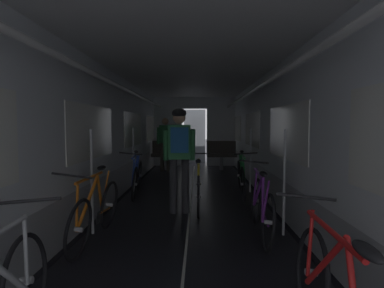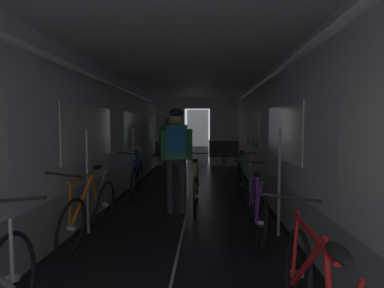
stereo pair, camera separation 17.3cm
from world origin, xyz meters
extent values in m
cube|color=black|center=(-1.41, 3.25, 0.00)|extent=(0.08, 11.50, 0.01)
cube|color=black|center=(1.41, 3.25, 0.00)|extent=(0.08, 11.50, 0.01)
cube|color=beige|center=(0.00, 3.25, 0.00)|extent=(0.03, 11.27, 0.00)
cube|color=#9EA0A5|center=(-1.51, 3.25, 0.30)|extent=(0.12, 11.50, 0.60)
cube|color=silver|center=(-1.51, 3.25, 1.53)|extent=(0.12, 11.50, 1.85)
cube|color=white|center=(-1.45, 2.67, 1.35)|extent=(0.02, 1.90, 0.80)
cube|color=white|center=(-1.45, 5.55, 1.35)|extent=(0.02, 1.90, 0.80)
cube|color=white|center=(-1.45, 8.42, 1.35)|extent=(0.02, 1.90, 0.80)
cube|color=yellow|center=(-1.45, 3.28, 1.35)|extent=(0.01, 0.20, 0.28)
cylinder|color=white|center=(-1.17, 3.25, 2.10)|extent=(0.07, 11.04, 0.07)
cylinder|color=#B7BABF|center=(-1.27, 2.10, 0.70)|extent=(0.04, 0.04, 1.40)
cylinder|color=#B7BABF|center=(-1.27, 4.70, 0.70)|extent=(0.04, 0.04, 1.40)
cube|color=#9EA0A5|center=(1.51, 3.25, 0.30)|extent=(0.12, 11.50, 0.60)
cube|color=silver|center=(1.51, 3.25, 1.53)|extent=(0.12, 11.50, 1.85)
cube|color=white|center=(1.45, 2.67, 1.35)|extent=(0.02, 1.90, 0.80)
cube|color=white|center=(1.45, 5.55, 1.35)|extent=(0.02, 1.90, 0.80)
cube|color=white|center=(1.45, 8.42, 1.35)|extent=(0.02, 1.90, 0.80)
cube|color=yellow|center=(1.45, 2.81, 1.35)|extent=(0.01, 0.20, 0.28)
cylinder|color=white|center=(1.17, 3.25, 2.10)|extent=(0.07, 11.04, 0.07)
cylinder|color=#B7BABF|center=(1.27, 2.10, 0.70)|extent=(0.04, 0.04, 1.40)
cylinder|color=#B7BABF|center=(1.27, 4.70, 0.70)|extent=(0.04, 0.04, 1.40)
cube|color=silver|center=(-0.95, 9.06, 1.23)|extent=(1.00, 0.12, 2.45)
cube|color=silver|center=(0.95, 9.06, 1.23)|extent=(1.00, 0.12, 2.45)
cube|color=silver|center=(0.00, 9.06, 2.25)|extent=(0.90, 0.12, 0.40)
cube|color=#4C4F54|center=(0.00, 9.76, 1.03)|extent=(0.81, 0.04, 2.05)
cube|color=white|center=(0.00, 3.25, 2.51)|extent=(3.14, 11.62, 0.12)
cylinder|color=gray|center=(-0.90, 8.00, 0.22)|extent=(0.12, 0.12, 0.44)
cube|color=#47423D|center=(-0.90, 8.00, 0.49)|extent=(0.96, 0.44, 0.10)
cube|color=#47423D|center=(-0.90, 8.19, 0.74)|extent=(0.96, 0.08, 0.40)
torus|color=gray|center=(-1.33, 8.22, 0.94)|extent=(0.14, 0.14, 0.02)
cylinder|color=gray|center=(0.90, 8.00, 0.22)|extent=(0.12, 0.12, 0.44)
cube|color=#47423D|center=(0.90, 8.00, 0.49)|extent=(0.96, 0.44, 0.10)
cube|color=#47423D|center=(0.90, 8.19, 0.74)|extent=(0.96, 0.08, 0.40)
torus|color=gray|center=(0.47, 8.22, 0.94)|extent=(0.14, 0.14, 0.02)
torus|color=black|center=(1.00, 0.39, 0.33)|extent=(0.13, 0.67, 0.67)
cylinder|color=#B2B2B7|center=(1.00, 0.39, 0.33)|extent=(0.10, 0.05, 0.06)
cylinder|color=red|center=(0.97, 0.08, 0.55)|extent=(0.07, 0.54, 0.56)
cylinder|color=red|center=(0.94, -0.08, 0.82)|extent=(0.07, 0.82, 0.04)
cylinder|color=red|center=(0.98, 0.36, 0.57)|extent=(0.08, 0.09, 0.49)
ellipsoid|color=black|center=(0.92, -0.51, 0.88)|extent=(0.10, 0.24, 0.07)
cylinder|color=black|center=(0.95, 0.38, 0.92)|extent=(0.44, 0.04, 0.07)
torus|color=black|center=(1.06, 4.91, 0.33)|extent=(0.13, 0.67, 0.67)
cylinder|color=#B2B2B7|center=(1.06, 4.91, 0.33)|extent=(0.10, 0.06, 0.06)
torus|color=black|center=(1.00, 3.89, 0.33)|extent=(0.13, 0.67, 0.67)
cylinder|color=#B2B2B7|center=(1.00, 3.89, 0.33)|extent=(0.10, 0.06, 0.06)
cylinder|color=#1E8438|center=(1.03, 4.20, 0.55)|extent=(0.05, 0.54, 0.56)
cylinder|color=#1E8438|center=(1.06, 4.61, 0.55)|extent=(0.09, 0.34, 0.55)
cylinder|color=#1E8438|center=(1.06, 4.36, 0.82)|extent=(0.09, 0.82, 0.04)
cylinder|color=#1E8438|center=(1.08, 4.84, 0.58)|extent=(0.05, 0.17, 0.49)
cylinder|color=#1E8438|center=(1.05, 4.68, 0.31)|extent=(0.06, 0.45, 0.07)
cylinder|color=#1E8438|center=(1.02, 3.92, 0.58)|extent=(0.07, 0.09, 0.49)
cylinder|color=black|center=(1.03, 4.46, 0.29)|extent=(0.03, 0.17, 0.17)
ellipsoid|color=black|center=(1.09, 4.79, 0.88)|extent=(0.11, 0.25, 0.07)
cylinder|color=black|center=(1.04, 3.90, 0.92)|extent=(0.44, 0.05, 0.06)
torus|color=black|center=(-1.09, 0.22, 0.33)|extent=(0.14, 0.67, 0.67)
cylinder|color=#B2B2B7|center=(-1.09, 0.22, 0.33)|extent=(0.10, 0.06, 0.06)
cylinder|color=#ADAFB5|center=(-1.07, 0.19, 0.58)|extent=(0.07, 0.09, 0.49)
cylinder|color=black|center=(-1.05, 0.22, 0.92)|extent=(0.44, 0.06, 0.06)
torus|color=black|center=(-1.11, 2.32, 0.33)|extent=(0.13, 0.67, 0.67)
cylinder|color=#B2B2B7|center=(-1.11, 2.32, 0.33)|extent=(0.10, 0.05, 0.06)
torus|color=black|center=(-1.14, 1.30, 0.33)|extent=(0.13, 0.67, 0.67)
cylinder|color=#B2B2B7|center=(-1.14, 1.30, 0.33)|extent=(0.10, 0.05, 0.06)
cylinder|color=orange|center=(-1.15, 1.62, 0.55)|extent=(0.12, 0.54, 0.56)
cylinder|color=orange|center=(-1.14, 2.03, 0.55)|extent=(0.09, 0.34, 0.55)
cylinder|color=orange|center=(-1.18, 1.77, 0.81)|extent=(0.06, 0.82, 0.04)
cylinder|color=orange|center=(-1.14, 2.25, 0.57)|extent=(0.08, 0.16, 0.49)
cylinder|color=orange|center=(-1.11, 2.10, 0.31)|extent=(0.04, 0.45, 0.07)
cylinder|color=orange|center=(-1.16, 1.33, 0.57)|extent=(0.08, 0.09, 0.49)
cylinder|color=black|center=(-1.12, 1.87, 0.29)|extent=(0.04, 0.17, 0.17)
ellipsoid|color=black|center=(-1.17, 2.20, 0.87)|extent=(0.10, 0.24, 0.07)
cylinder|color=black|center=(-1.20, 1.31, 0.91)|extent=(0.44, 0.04, 0.07)
torus|color=black|center=(-1.17, 4.85, 0.33)|extent=(0.17, 0.68, 0.67)
cylinder|color=#B2B2B7|center=(-1.17, 4.85, 0.33)|extent=(0.10, 0.06, 0.06)
torus|color=black|center=(-1.07, 3.84, 0.33)|extent=(0.17, 0.68, 0.67)
cylinder|color=#B2B2B7|center=(-1.07, 3.84, 0.33)|extent=(0.10, 0.06, 0.06)
cylinder|color=#2342B7|center=(-1.13, 4.15, 0.55)|extent=(0.05, 0.55, 0.56)
cylinder|color=#2342B7|center=(-1.17, 4.56, 0.55)|extent=(0.12, 0.34, 0.55)
cylinder|color=#2342B7|center=(-1.17, 4.30, 0.82)|extent=(0.12, 0.82, 0.04)
cylinder|color=#2342B7|center=(-1.19, 4.78, 0.57)|extent=(0.06, 0.17, 0.49)
cylinder|color=#2342B7|center=(-1.15, 4.63, 0.31)|extent=(0.08, 0.45, 0.07)
cylinder|color=#2342B7|center=(-1.10, 3.87, 0.57)|extent=(0.09, 0.09, 0.49)
cylinder|color=black|center=(-1.12, 4.41, 0.29)|extent=(0.05, 0.17, 0.17)
ellipsoid|color=black|center=(-1.22, 4.73, 0.88)|extent=(0.12, 0.25, 0.07)
cylinder|color=black|center=(-1.13, 3.84, 0.92)|extent=(0.44, 0.07, 0.07)
torus|color=black|center=(0.95, 1.58, 0.33)|extent=(0.13, 0.67, 0.67)
cylinder|color=#B2B2B7|center=(0.95, 1.58, 0.33)|extent=(0.10, 0.06, 0.06)
torus|color=black|center=(1.01, 2.60, 0.33)|extent=(0.13, 0.67, 0.67)
cylinder|color=#B2B2B7|center=(1.01, 2.60, 0.33)|extent=(0.10, 0.06, 0.06)
cylinder|color=purple|center=(0.97, 2.29, 0.55)|extent=(0.06, 0.54, 0.56)
cylinder|color=purple|center=(0.95, 1.88, 0.55)|extent=(0.10, 0.34, 0.55)
cylinder|color=purple|center=(0.94, 2.14, 0.82)|extent=(0.08, 0.82, 0.04)
cylinder|color=purple|center=(0.93, 1.65, 0.58)|extent=(0.06, 0.17, 0.49)
cylinder|color=purple|center=(0.97, 1.81, 0.31)|extent=(0.05, 0.45, 0.07)
cylinder|color=purple|center=(0.99, 2.57, 0.58)|extent=(0.07, 0.09, 0.49)
cylinder|color=black|center=(0.98, 2.03, 0.29)|extent=(0.04, 0.17, 0.17)
ellipsoid|color=black|center=(0.91, 1.71, 0.88)|extent=(0.11, 0.24, 0.07)
cylinder|color=black|center=(0.96, 2.60, 0.92)|extent=(0.44, 0.05, 0.06)
cylinder|color=#2D2D33|center=(-0.27, 3.10, 0.45)|extent=(0.13, 0.13, 0.90)
cylinder|color=#2D2D33|center=(-0.07, 3.12, 0.45)|extent=(0.13, 0.13, 0.90)
cube|color=#337F47|center=(-0.17, 3.11, 1.18)|extent=(0.38, 0.25, 0.56)
cylinder|color=#337F47|center=(-0.39, 3.11, 1.13)|extent=(0.11, 0.20, 0.53)
cylinder|color=#337F47|center=(0.05, 3.15, 1.13)|extent=(0.11, 0.20, 0.53)
sphere|color=tan|center=(-0.17, 3.11, 1.58)|extent=(0.21, 0.21, 0.21)
ellipsoid|color=black|center=(-0.17, 3.11, 1.65)|extent=(0.26, 0.30, 0.16)
cube|color=#1E5693|center=(-0.16, 2.94, 1.22)|extent=(0.29, 0.18, 0.40)
torus|color=black|center=(0.15, 2.85, 0.33)|extent=(0.04, 0.67, 0.67)
cylinder|color=#B2B2B7|center=(0.15, 2.85, 0.33)|extent=(0.09, 0.05, 0.05)
torus|color=black|center=(0.15, 3.87, 0.33)|extent=(0.04, 0.67, 0.67)
cylinder|color=#B2B2B7|center=(0.15, 3.87, 0.33)|extent=(0.09, 0.05, 0.05)
cylinder|color=yellow|center=(0.15, 3.55, 0.55)|extent=(0.04, 0.54, 0.56)
cylinder|color=yellow|center=(0.15, 3.14, 0.55)|extent=(0.04, 0.34, 0.55)
cylinder|color=yellow|center=(0.15, 3.40, 0.82)|extent=(0.04, 0.82, 0.03)
cylinder|color=yellow|center=(0.14, 2.92, 0.58)|extent=(0.03, 0.16, 0.49)
cylinder|color=yellow|center=(0.15, 3.07, 0.31)|extent=(0.03, 0.45, 0.07)
cylinder|color=yellow|center=(0.15, 3.84, 0.58)|extent=(0.03, 0.09, 0.49)
cylinder|color=black|center=(0.15, 3.30, 0.29)|extent=(0.01, 0.17, 0.17)
ellipsoid|color=black|center=(0.14, 2.97, 0.88)|extent=(0.09, 0.24, 0.06)
cylinder|color=black|center=(0.15, 3.86, 0.92)|extent=(0.44, 0.03, 0.03)
cylinder|color=brown|center=(-0.80, 7.70, 0.45)|extent=(0.13, 0.13, 0.90)
cylinder|color=brown|center=(-1.00, 7.70, 0.45)|extent=(0.13, 0.13, 0.90)
cube|color=#337F47|center=(-0.90, 7.70, 1.18)|extent=(0.36, 0.22, 0.56)
cylinder|color=#337F47|center=(-0.68, 7.68, 1.13)|extent=(0.09, 0.20, 0.53)
cylinder|color=#337F47|center=(-1.12, 7.68, 1.13)|extent=(0.09, 0.20, 0.53)
sphere|color=tan|center=(-0.90, 7.70, 1.58)|extent=(0.21, 0.21, 0.21)
camera|label=1|loc=(0.14, -1.88, 1.45)|focal=28.52mm
camera|label=2|loc=(0.32, -1.87, 1.45)|focal=28.52mm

